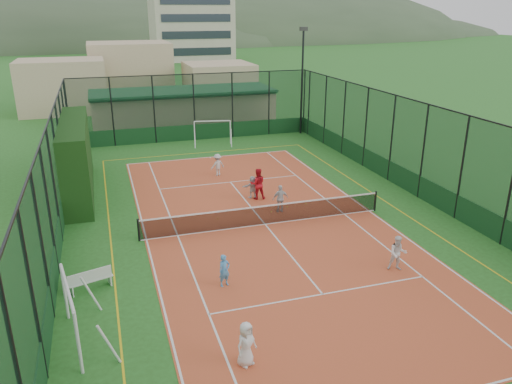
# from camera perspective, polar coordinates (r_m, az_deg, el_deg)

# --- Properties ---
(ground) EXTENTS (300.00, 300.00, 0.00)m
(ground) POSITION_cam_1_polar(r_m,az_deg,el_deg) (23.43, 1.06, -3.75)
(ground) COLOR #295C1F
(ground) RESTS_ON ground
(court_slab) EXTENTS (11.17, 23.97, 0.01)m
(court_slab) POSITION_cam_1_polar(r_m,az_deg,el_deg) (23.42, 1.06, -3.74)
(court_slab) COLOR #BC5529
(court_slab) RESTS_ON ground
(tennis_net) EXTENTS (11.67, 0.12, 1.06)m
(tennis_net) POSITION_cam_1_polar(r_m,az_deg,el_deg) (23.22, 1.07, -2.55)
(tennis_net) COLOR black
(tennis_net) RESTS_ON ground
(perimeter_fence) EXTENTS (18.12, 34.12, 5.00)m
(perimeter_fence) POSITION_cam_1_polar(r_m,az_deg,el_deg) (22.53, 1.10, 2.07)
(perimeter_fence) COLOR black
(perimeter_fence) RESTS_ON ground
(floodlight_ne) EXTENTS (0.60, 0.26, 8.25)m
(floodlight_ne) POSITION_cam_1_polar(r_m,az_deg,el_deg) (40.36, 5.28, 12.43)
(floodlight_ne) COLOR black
(floodlight_ne) RESTS_ON ground
(clubhouse) EXTENTS (15.20, 7.20, 3.15)m
(clubhouse) POSITION_cam_1_polar(r_m,az_deg,el_deg) (43.57, -8.29, 9.47)
(clubhouse) COLOR tan
(clubhouse) RESTS_ON ground
(distant_hills) EXTENTS (200.00, 60.00, 24.00)m
(distant_hills) POSITION_cam_1_polar(r_m,az_deg,el_deg) (170.69, -15.86, 16.24)
(distant_hills) COLOR #384C33
(distant_hills) RESTS_ON ground
(hedge_left) EXTENTS (1.35, 9.03, 3.95)m
(hedge_left) POSITION_cam_1_polar(r_m,az_deg,el_deg) (28.63, -19.81, 3.72)
(hedge_left) COLOR black
(hedge_left) RESTS_ON ground
(white_bench) EXTENTS (1.61, 0.85, 0.87)m
(white_bench) POSITION_cam_1_polar(r_m,az_deg,el_deg) (19.02, -18.41, -9.40)
(white_bench) COLOR white
(white_bench) RESTS_ON ground
(futsal_goal_near) EXTENTS (3.14, 1.35, 1.96)m
(futsal_goal_near) POSITION_cam_1_polar(r_m,az_deg,el_deg) (16.14, -20.39, -13.09)
(futsal_goal_near) COLOR white
(futsal_goal_near) RESTS_ON ground
(futsal_goal_far) EXTENTS (2.84, 1.28, 1.77)m
(futsal_goal_far) POSITION_cam_1_polar(r_m,az_deg,el_deg) (37.35, -4.98, 6.75)
(futsal_goal_far) COLOR white
(futsal_goal_far) RESTS_ON ground
(child_near_left) EXTENTS (0.79, 0.69, 1.36)m
(child_near_left) POSITION_cam_1_polar(r_m,az_deg,el_deg) (14.58, -1.14, -16.98)
(child_near_left) COLOR white
(child_near_left) RESTS_ON court_slab
(child_near_mid) EXTENTS (0.52, 0.42, 1.23)m
(child_near_mid) POSITION_cam_1_polar(r_m,az_deg,el_deg) (18.26, -3.64, -8.94)
(child_near_mid) COLOR #4A95D3
(child_near_mid) RESTS_ON court_slab
(child_near_right) EXTENTS (0.83, 0.75, 1.41)m
(child_near_right) POSITION_cam_1_polar(r_m,az_deg,el_deg) (19.97, 15.90, -6.75)
(child_near_right) COLOR white
(child_near_right) RESTS_ON court_slab
(child_far_left) EXTENTS (0.97, 0.72, 1.35)m
(child_far_left) POSITION_cam_1_polar(r_m,az_deg,el_deg) (30.17, -4.42, 3.12)
(child_far_left) COLOR silver
(child_far_left) RESTS_ON court_slab
(child_far_right) EXTENTS (0.82, 0.34, 1.39)m
(child_far_right) POSITION_cam_1_polar(r_m,az_deg,el_deg) (24.63, 2.81, -0.77)
(child_far_right) COLOR silver
(child_far_right) RESTS_ON court_slab
(child_far_back) EXTENTS (1.15, 0.52, 1.20)m
(child_far_back) POSITION_cam_1_polar(r_m,az_deg,el_deg) (26.53, -0.39, 0.59)
(child_far_back) COLOR silver
(child_far_back) RESTS_ON court_slab
(coach) EXTENTS (0.89, 0.74, 1.67)m
(coach) POSITION_cam_1_polar(r_m,az_deg,el_deg) (26.28, 0.19, 0.94)
(coach) COLOR red
(coach) RESTS_ON court_slab
(tennis_balls) EXTENTS (5.68, 0.83, 0.07)m
(tennis_balls) POSITION_cam_1_polar(r_m,az_deg,el_deg) (24.87, 0.12, -2.17)
(tennis_balls) COLOR #CCE033
(tennis_balls) RESTS_ON court_slab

